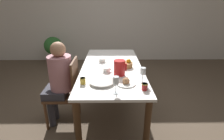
{
  "coord_description": "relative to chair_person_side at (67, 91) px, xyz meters",
  "views": [
    {
      "loc": [
        -0.02,
        -2.38,
        1.62
      ],
      "look_at": [
        0.0,
        -0.28,
        0.8
      ],
      "focal_mm": 28.0,
      "sensor_mm": 36.0,
      "label": 1
    }
  ],
  "objects": [
    {
      "name": "dining_table",
      "position": [
        0.61,
        0.26,
        0.16
      ],
      "size": [
        0.85,
        1.87,
        0.75
      ],
      "color": "white",
      "rests_on": "ground_plane"
    },
    {
      "name": "fruit_bowl",
      "position": [
        0.81,
        0.22,
        0.31
      ],
      "size": [
        0.2,
        0.2,
        0.12
      ],
      "color": "#9E6B3D",
      "rests_on": "dining_table"
    },
    {
      "name": "chair_person_side",
      "position": [
        0.0,
        0.0,
        0.0
      ],
      "size": [
        0.42,
        0.42,
        0.93
      ],
      "rotation": [
        0.0,
        0.0,
        1.57
      ],
      "color": "#51331E",
      "rests_on": "ground_plane"
    },
    {
      "name": "wine_glass_water",
      "position": [
        0.96,
        -0.3,
        0.4
      ],
      "size": [
        0.06,
        0.06,
        0.18
      ],
      "color": "white",
      "rests_on": "dining_table"
    },
    {
      "name": "teacup_across",
      "position": [
        0.46,
        0.44,
        0.29
      ],
      "size": [
        0.15,
        0.15,
        0.06
      ],
      "color": "white",
      "rests_on": "dining_table"
    },
    {
      "name": "jam_jar_red",
      "position": [
        0.95,
        -0.47,
        0.3
      ],
      "size": [
        0.07,
        0.07,
        0.07
      ],
      "color": "#A81E1E",
      "rests_on": "dining_table"
    },
    {
      "name": "bread_plate",
      "position": [
        0.76,
        -0.33,
        0.28
      ],
      "size": [
        0.22,
        0.22,
        0.08
      ],
      "color": "white",
      "rests_on": "dining_table"
    },
    {
      "name": "potted_plant",
      "position": [
        -0.91,
        2.41,
        0.01
      ],
      "size": [
        0.47,
        0.47,
        0.77
      ],
      "color": "#4C4742",
      "rests_on": "ground_plane"
    },
    {
      "name": "teacup_near_person",
      "position": [
        0.54,
        0.04,
        0.29
      ],
      "size": [
        0.15,
        0.15,
        0.06
      ],
      "color": "white",
      "rests_on": "dining_table"
    },
    {
      "name": "serving_tray",
      "position": [
        0.49,
        -0.31,
        0.28
      ],
      "size": [
        0.29,
        0.29,
        0.03
      ],
      "color": "#B7B2A8",
      "rests_on": "dining_table"
    },
    {
      "name": "red_pitcher",
      "position": [
        0.7,
        -0.07,
        0.36
      ],
      "size": [
        0.17,
        0.14,
        0.2
      ],
      "color": "red",
      "rests_on": "dining_table"
    },
    {
      "name": "jam_jar_amber",
      "position": [
        0.28,
        -0.32,
        0.3
      ],
      "size": [
        0.07,
        0.07,
        0.07
      ],
      "color": "gold",
      "rests_on": "dining_table"
    },
    {
      "name": "ground_plane",
      "position": [
        0.61,
        0.26,
        -0.48
      ],
      "size": [
        20.0,
        20.0,
        0.0
      ],
      "primitive_type": "plane",
      "color": "brown"
    },
    {
      "name": "wine_glass_juice",
      "position": [
        0.64,
        -0.55,
        0.4
      ],
      "size": [
        0.06,
        0.06,
        0.19
      ],
      "color": "white",
      "rests_on": "dining_table"
    },
    {
      "name": "person_seated",
      "position": [
        -0.09,
        -0.01,
        0.2
      ],
      "size": [
        0.39,
        0.41,
        1.17
      ],
      "rotation": [
        0.0,
        0.0,
        1.57
      ],
      "color": "#33333D",
      "rests_on": "ground_plane"
    },
    {
      "name": "wall_back",
      "position": [
        0.61,
        2.9,
        0.82
      ],
      "size": [
        10.0,
        0.06,
        2.6
      ],
      "color": "silver",
      "rests_on": "ground_plane"
    }
  ]
}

